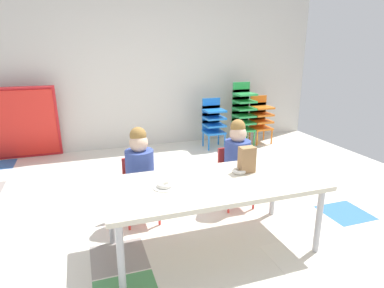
{
  "coord_description": "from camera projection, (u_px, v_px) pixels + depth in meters",
  "views": [
    {
      "loc": [
        -1.08,
        -2.78,
        1.62
      ],
      "look_at": [
        -0.23,
        -0.31,
        0.84
      ],
      "focal_mm": 30.94,
      "sensor_mm": 36.0,
      "label": 1
    }
  ],
  "objects": [
    {
      "name": "ground_plane",
      "position": [
        204.0,
        214.0,
        3.32
      ],
      "size": [
        5.91,
        5.2,
        0.02
      ],
      "color": "silver"
    },
    {
      "name": "back_wall",
      "position": [
        147.0,
        72.0,
        5.33
      ],
      "size": [
        5.91,
        0.1,
        2.42
      ],
      "primitive_type": "cube",
      "color": "beige",
      "rests_on": "ground_plane"
    },
    {
      "name": "craft_table",
      "position": [
        213.0,
        187.0,
        2.62
      ],
      "size": [
        1.72,
        0.78,
        0.59
      ],
      "color": "beige",
      "rests_on": "ground_plane"
    },
    {
      "name": "seated_child_near_camera",
      "position": [
        140.0,
        166.0,
        3.03
      ],
      "size": [
        0.32,
        0.31,
        0.92
      ],
      "color": "red",
      "rests_on": "ground_plane"
    },
    {
      "name": "seated_child_middle_seat",
      "position": [
        237.0,
        155.0,
        3.34
      ],
      "size": [
        0.32,
        0.32,
        0.92
      ],
      "color": "red",
      "rests_on": "ground_plane"
    },
    {
      "name": "kid_chair_blue_stack",
      "position": [
        213.0,
        120.0,
        5.38
      ],
      "size": [
        0.32,
        0.3,
        0.8
      ],
      "color": "blue",
      "rests_on": "ground_plane"
    },
    {
      "name": "kid_chair_green_stack",
      "position": [
        243.0,
        111.0,
        5.51
      ],
      "size": [
        0.32,
        0.3,
        1.04
      ],
      "color": "green",
      "rests_on": "ground_plane"
    },
    {
      "name": "kid_chair_orange_stack",
      "position": [
        260.0,
        116.0,
        5.65
      ],
      "size": [
        0.32,
        0.3,
        0.8
      ],
      "color": "orange",
      "rests_on": "ground_plane"
    },
    {
      "name": "folded_activity_table",
      "position": [
        26.0,
        124.0,
        4.77
      ],
      "size": [
        0.9,
        0.29,
        1.09
      ],
      "color": "red",
      "rests_on": "ground_plane"
    },
    {
      "name": "paper_bag_brown",
      "position": [
        247.0,
        160.0,
        2.78
      ],
      "size": [
        0.13,
        0.09,
        0.22
      ],
      "primitive_type": "cube",
      "color": "#9E754C",
      "rests_on": "craft_table"
    },
    {
      "name": "paper_plate_near_edge",
      "position": [
        165.0,
        187.0,
        2.5
      ],
      "size": [
        0.18,
        0.18,
        0.01
      ],
      "primitive_type": "cylinder",
      "color": "white",
      "rests_on": "craft_table"
    },
    {
      "name": "donut_powdered_on_plate",
      "position": [
        165.0,
        185.0,
        2.49
      ],
      "size": [
        0.12,
        0.12,
        0.03
      ],
      "primitive_type": "torus",
      "color": "white",
      "rests_on": "craft_table"
    },
    {
      "name": "donut_powdered_loose",
      "position": [
        239.0,
        171.0,
        2.78
      ],
      "size": [
        0.12,
        0.12,
        0.03
      ],
      "primitive_type": "torus",
      "color": "white",
      "rests_on": "craft_table"
    }
  ]
}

